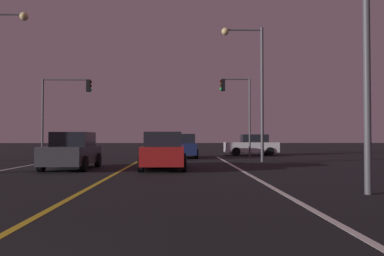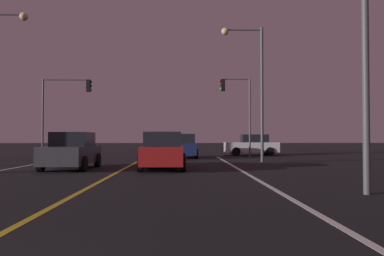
% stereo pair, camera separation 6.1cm
% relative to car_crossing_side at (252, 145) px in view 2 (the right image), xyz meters
% --- Properties ---
extents(lane_edge_right, '(0.16, 32.52, 0.01)m').
position_rel_car_crossing_side_xyz_m(lane_edge_right, '(-3.06, -18.90, -0.82)').
color(lane_edge_right, silver).
rests_on(lane_edge_right, ground).
extents(lane_center_divider, '(0.16, 32.52, 0.01)m').
position_rel_car_crossing_side_xyz_m(lane_center_divider, '(-8.35, -18.90, -0.82)').
color(lane_center_divider, gold).
rests_on(lane_center_divider, ground).
extents(car_crossing_side, '(4.30, 2.02, 1.70)m').
position_rel_car_crossing_side_xyz_m(car_crossing_side, '(0.00, 0.00, 0.00)').
color(car_crossing_side, black).
rests_on(car_crossing_side, ground).
extents(car_ahead_far, '(2.02, 4.30, 1.70)m').
position_rel_car_crossing_side_xyz_m(car_ahead_far, '(-5.60, -3.96, 0.00)').
color(car_ahead_far, black).
rests_on(car_ahead_far, ground).
extents(car_oncoming, '(2.02, 4.30, 1.70)m').
position_rel_car_crossing_side_xyz_m(car_oncoming, '(-10.73, -13.62, 0.00)').
color(car_oncoming, black).
rests_on(car_oncoming, ground).
extents(car_lead_same_lane, '(2.02, 4.30, 1.70)m').
position_rel_car_crossing_side_xyz_m(car_lead_same_lane, '(-6.51, -13.93, 0.00)').
color(car_lead_same_lane, black).
rests_on(car_lead_same_lane, ground).
extents(traffic_light_near_right, '(2.36, 0.36, 5.95)m').
position_rel_car_crossing_side_xyz_m(traffic_light_near_right, '(-1.56, -2.15, 3.52)').
color(traffic_light_near_right, '#4C4C51').
rests_on(traffic_light_near_right, ground).
extents(traffic_light_near_left, '(3.74, 0.36, 5.86)m').
position_rel_car_crossing_side_xyz_m(traffic_light_near_left, '(-14.46, -2.15, 3.54)').
color(traffic_light_near_left, '#4C4C51').
rests_on(traffic_light_near_left, ground).
extents(street_lamp_right_far, '(2.51, 0.44, 8.02)m').
position_rel_car_crossing_side_xyz_m(street_lamp_right_far, '(-1.50, -8.67, 4.29)').
color(street_lamp_right_far, '#4C4C51').
rests_on(street_lamp_right_far, ground).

